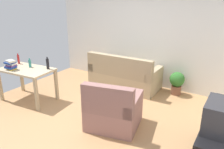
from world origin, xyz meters
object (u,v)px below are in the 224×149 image
at_px(armchair, 113,111).
at_px(book_stack, 11,65).
at_px(bottle_dark, 48,64).
at_px(desk, 27,73).
at_px(tv, 220,117).
at_px(potted_plant, 177,82).
at_px(bottle_red, 18,59).
at_px(tv_stand, 215,144).
at_px(couch, 124,77).
at_px(bottle_tall, 30,63).

bearing_deg(armchair, book_stack, -6.20).
bearing_deg(bottle_dark, book_stack, -145.34).
bearing_deg(desk, book_stack, -142.93).
distance_m(tv, desk, 3.98).
xyz_separation_m(potted_plant, bottle_red, (-3.30, -1.93, 0.54)).
xyz_separation_m(tv_stand, potted_plant, (-1.16, 1.99, 0.09)).
bearing_deg(book_stack, bottle_dark, 34.66).
bearing_deg(bottle_dark, potted_plant, 37.89).
bearing_deg(armchair, bottle_dark, -18.36).
xyz_separation_m(potted_plant, armchair, (-0.57, -2.05, -0.01)).
distance_m(couch, tv_stand, 2.98).
bearing_deg(bottle_red, bottle_tall, -5.66).
xyz_separation_m(tv_stand, bottle_red, (-4.45, 0.06, 0.63)).
xyz_separation_m(couch, tv, (2.47, -1.68, 0.39)).
bearing_deg(bottle_red, desk, -20.00).
height_order(tv_stand, bottle_dark, bottle_dark).
bearing_deg(book_stack, bottle_red, 123.04).
xyz_separation_m(tv_stand, bottle_dark, (-3.54, 0.13, 0.64)).
bearing_deg(armchair, tv, 169.84).
distance_m(armchair, bottle_tall, 2.33).
xyz_separation_m(couch, book_stack, (-1.74, -2.00, 0.56)).
relative_size(armchair, bottle_tall, 4.95).
bearing_deg(tv, potted_plant, 30.23).
bearing_deg(potted_plant, bottle_dark, -142.11).
xyz_separation_m(couch, desk, (-1.51, -1.80, 0.34)).
bearing_deg(desk, couch, 45.13).
height_order(potted_plant, armchair, armchair).
xyz_separation_m(armchair, bottle_tall, (-2.27, 0.07, 0.53)).
bearing_deg(tv_stand, potted_plant, 30.16).
relative_size(potted_plant, bottle_dark, 2.07).
distance_m(tv_stand, bottle_red, 4.50).
xyz_separation_m(tv, bottle_dark, (-3.55, 0.13, 0.18)).
relative_size(tv, armchair, 0.57).
bearing_deg(bottle_dark, couch, 55.05).
bearing_deg(bottle_dark, bottle_tall, -164.64).
bearing_deg(bottle_tall, tv, -0.14).
distance_m(bottle_red, bottle_dark, 0.91).
relative_size(tv, bottle_red, 2.37).
distance_m(bottle_dark, book_stack, 0.80).
bearing_deg(potted_plant, book_stack, -142.79).
bearing_deg(bottle_red, bottle_dark, 4.80).
relative_size(couch, potted_plant, 3.14).
distance_m(desk, book_stack, 0.38).
relative_size(desk, potted_plant, 2.20).
bearing_deg(armchair, bottle_tall, -14.08).
relative_size(potted_plant, bottle_tall, 2.67).
relative_size(couch, desk, 1.43).
bearing_deg(desk, armchair, -3.37).
height_order(bottle_tall, bottle_dark, bottle_dark).
height_order(potted_plant, bottle_red, bottle_red).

